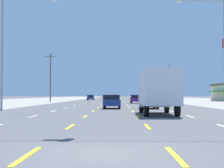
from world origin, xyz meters
The scene contains 18 objects.
ground_plane centered at (0.00, 66.00, 0.00)m, with size 572.00×572.00×0.00m, color #4C4C4F.
lot_apron_left centered at (-24.75, 66.00, 0.00)m, with size 28.00×440.00×0.01m, color gray.
lane_markings centered at (0.00, 104.50, 0.01)m, with size 10.64×227.60×0.01m.
signal_span_wire centered at (0.22, 6.09, 5.19)m, with size 26.86×0.52×9.18m.
box_truck_inner_right_nearest centered at (3.37, 16.60, 1.84)m, with size 2.40×7.20×3.23m.
sedan_center_turn_near centered at (-0.15, 27.97, 0.76)m, with size 1.80×4.50×1.46m.
sedan_inner_right_mid centered at (3.74, 28.10, 0.76)m, with size 1.80×4.50×1.46m.
sedan_inner_right_midfar centered at (3.61, 51.66, 0.76)m, with size 1.80×4.50×1.46m.
sedan_center_turn_far centered at (-0.22, 72.57, 0.76)m, with size 1.80×4.50×1.46m.
sedan_far_left_farther centered at (-6.91, 86.43, 0.76)m, with size 1.80×4.50×1.46m.
sedan_center_turn_farthest centered at (0.06, 87.35, 0.76)m, with size 1.80×4.50×1.46m.
sedan_center_turn_distant_a centered at (0.07, 99.91, 0.76)m, with size 1.80×4.50×1.46m.
sedan_inner_left_distant_b centered at (-3.31, 101.92, 0.76)m, with size 1.80×4.50×1.46m.
hatchback_center_turn_distant_c centered at (-0.21, 125.43, 0.78)m, with size 1.72×3.90×1.54m.
streetlight_left_row_0 centered at (-9.60, 22.62, 6.16)m, with size 5.14×0.26×10.51m.
streetlight_right_row_0 centered at (9.70, 22.62, 6.00)m, with size 4.52×0.26×10.34m.
utility_pole_left_row_1 centered at (-14.00, 65.53, 5.38)m, with size 2.20×0.26×10.36m.
utility_pole_right_row_2 centered at (15.26, 89.88, 5.21)m, with size 2.20×0.26×10.02m.
Camera 1 is at (0.38, -8.70, 1.44)m, focal length 55.48 mm.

